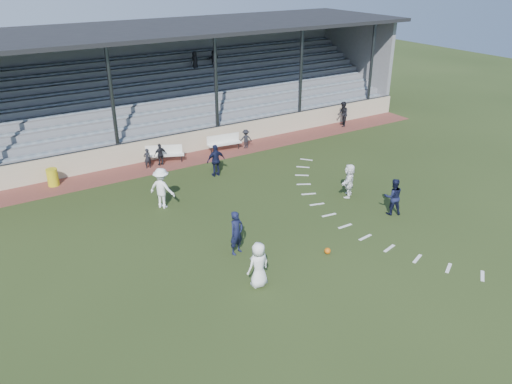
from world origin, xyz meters
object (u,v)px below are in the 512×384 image
trash_bin (53,177)px  official (343,114)px  player_white_lead (259,265)px  bench_left (165,152)px  player_navy_lead (237,233)px  bench_right (224,141)px  football (328,251)px

trash_bin → official: official is taller
player_white_lead → official: official is taller
bench_left → player_navy_lead: 10.32m
trash_bin → player_white_lead: bearing=-71.4°
bench_left → trash_bin: bench_left is taller
bench_left → official: official is taller
player_navy_lead → trash_bin: bearing=94.7°
bench_left → trash_bin: 5.91m
bench_right → player_navy_lead: 11.28m
bench_left → bench_right: 3.63m
bench_left → football: size_ratio=8.17×
bench_left → trash_bin: size_ratio=2.31×
football → player_white_lead: size_ratio=0.15×
bench_right → football: bench_right is taller
football → official: (11.02, 11.97, 0.72)m
trash_bin → football: size_ratio=3.54×
player_white_lead → official: size_ratio=1.01×
player_white_lead → trash_bin: bearing=-76.1°
bench_right → official: size_ratio=1.23×
bench_left → official: bearing=22.6°
bench_right → football: bearing=-93.0°
player_white_lead → player_navy_lead: 2.26m
player_navy_lead → official: 17.18m
player_navy_lead → bench_left: bearing=63.1°
bench_left → bench_right: size_ratio=0.98×
football → player_navy_lead: player_navy_lead is taller
football → player_navy_lead: bearing=146.9°
trash_bin → player_navy_lead: 11.18m
trash_bin → official: 18.51m
bench_left → official: (12.60, -0.15, 0.26)m
player_white_lead → player_navy_lead: bearing=-105.4°
player_navy_lead → official: player_navy_lead is taller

